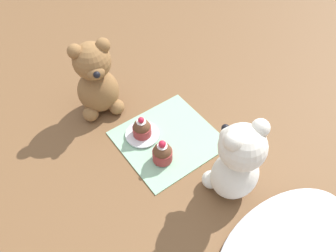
{
  "coord_description": "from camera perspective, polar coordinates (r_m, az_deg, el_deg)",
  "views": [
    {
      "loc": [
        0.32,
        0.44,
        0.7
      ],
      "look_at": [
        0.0,
        0.0,
        0.06
      ],
      "focal_mm": 35.0,
      "sensor_mm": 36.0,
      "label": 1
    }
  ],
  "objects": [
    {
      "name": "ground_plane",
      "position": [
        0.89,
        0.0,
        -2.32
      ],
      "size": [
        4.0,
        4.0,
        0.0
      ],
      "primitive_type": "plane",
      "color": "brown"
    },
    {
      "name": "knitted_placemat",
      "position": [
        0.89,
        0.0,
        -2.2
      ],
      "size": [
        0.25,
        0.24,
        0.01
      ],
      "primitive_type": "cube",
      "color": "#8EBC99",
      "rests_on": "ground_plane"
    },
    {
      "name": "tulle_cloth",
      "position": [
        0.78,
        20.03,
        -18.78
      ],
      "size": [
        0.36,
        0.2,
        0.02
      ],
      "primitive_type": "ellipsoid",
      "color": "silver",
      "rests_on": "ground_plane"
    },
    {
      "name": "teddy_bear_cream",
      "position": [
        0.73,
        11.9,
        -6.26
      ],
      "size": [
        0.12,
        0.12,
        0.23
      ],
      "rotation": [
        0.0,
        0.0,
        -0.11
      ],
      "color": "silver",
      "rests_on": "ground_plane"
    },
    {
      "name": "teddy_bear_tan",
      "position": [
        0.91,
        -12.38,
        7.74
      ],
      "size": [
        0.14,
        0.13,
        0.23
      ],
      "rotation": [
        0.0,
        0.0,
        2.87
      ],
      "color": "olive",
      "rests_on": "ground_plane"
    },
    {
      "name": "cupcake_near_cream_bear",
      "position": [
        0.82,
        -0.98,
        -4.67
      ],
      "size": [
        0.05,
        0.05,
        0.07
      ],
      "color": "#993333",
      "rests_on": "knitted_placemat"
    },
    {
      "name": "saucer_plate",
      "position": [
        0.89,
        -4.48,
        -1.44
      ],
      "size": [
        0.09,
        0.09,
        0.01
      ],
      "primitive_type": "cylinder",
      "color": "silver",
      "rests_on": "knitted_placemat"
    },
    {
      "name": "cupcake_near_tan_bear",
      "position": [
        0.87,
        -4.58,
        -0.39
      ],
      "size": [
        0.05,
        0.05,
        0.06
      ],
      "color": "#993333",
      "rests_on": "saucer_plate"
    }
  ]
}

